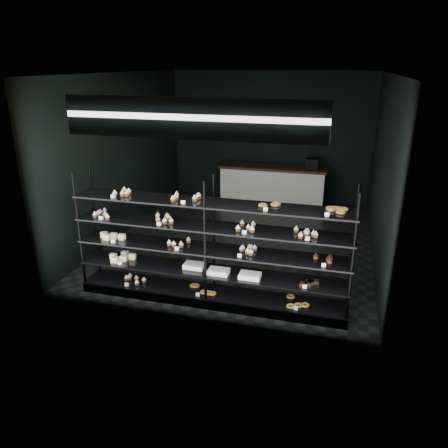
% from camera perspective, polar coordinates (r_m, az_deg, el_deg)
% --- Properties ---
extents(room, '(5.01, 6.01, 3.20)m').
position_cam_1_polar(room, '(8.34, 2.51, 8.06)').
color(room, black).
rests_on(room, ground).
extents(display_shelf, '(4.00, 0.50, 1.91)m').
position_cam_1_polar(display_shelf, '(6.39, -2.10, -5.11)').
color(display_shelf, black).
rests_on(display_shelf, room).
extents(signage, '(3.30, 0.05, 0.50)m').
position_cam_1_polar(signage, '(5.37, -4.51, 13.58)').
color(signage, '#0D1E41').
rests_on(signage, room).
extents(pendant_lamp, '(0.34, 0.34, 0.90)m').
position_cam_1_polar(pendant_lamp, '(6.93, -5.52, 12.59)').
color(pendant_lamp, black).
rests_on(pendant_lamp, room).
extents(service_counter, '(2.62, 0.65, 1.23)m').
position_cam_1_polar(service_counter, '(10.96, 6.41, 5.04)').
color(service_counter, silver).
rests_on(service_counter, room).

